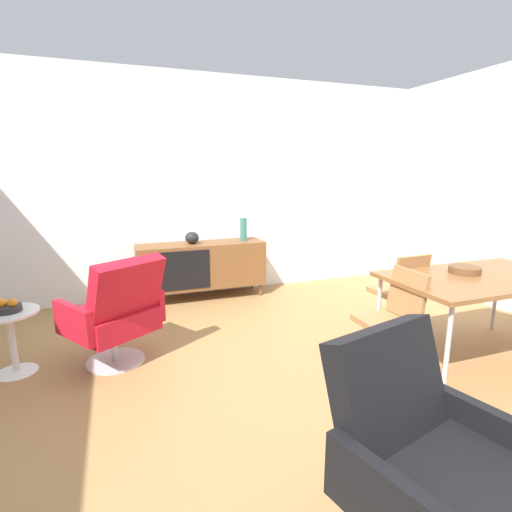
# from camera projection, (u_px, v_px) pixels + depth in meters

# --- Properties ---
(ground_plane) EXTENTS (8.32, 8.32, 0.00)m
(ground_plane) POSITION_uv_depth(u_px,v_px,m) (280.00, 386.00, 2.95)
(ground_plane) COLOR #9E7242
(wall_back) EXTENTS (6.80, 0.12, 2.80)m
(wall_back) POSITION_uv_depth(u_px,v_px,m) (202.00, 188.00, 5.04)
(wall_back) COLOR white
(wall_back) RESTS_ON ground_plane
(sideboard) EXTENTS (1.60, 0.45, 0.72)m
(sideboard) POSITION_uv_depth(u_px,v_px,m) (202.00, 265.00, 4.94)
(sideboard) COLOR brown
(sideboard) RESTS_ON ground_plane
(vase_cobalt) EXTENTS (0.08, 0.08, 0.30)m
(vase_cobalt) POSITION_uv_depth(u_px,v_px,m) (243.00, 229.00, 5.04)
(vase_cobalt) COLOR #337266
(vase_cobalt) RESTS_ON sideboard
(vase_sculptural_dark) EXTENTS (0.17, 0.17, 0.15)m
(vase_sculptural_dark) POSITION_uv_depth(u_px,v_px,m) (192.00, 238.00, 4.82)
(vase_sculptural_dark) COLOR black
(vase_sculptural_dark) RESTS_ON sideboard
(dining_table) EXTENTS (1.60, 0.90, 0.74)m
(dining_table) POSITION_uv_depth(u_px,v_px,m) (481.00, 280.00, 3.28)
(dining_table) COLOR brown
(dining_table) RESTS_ON ground_plane
(wooden_bowl_on_table) EXTENTS (0.26, 0.26, 0.06)m
(wooden_bowl_on_table) POSITION_uv_depth(u_px,v_px,m) (465.00, 270.00, 3.35)
(wooden_bowl_on_table) COLOR brown
(wooden_bowl_on_table) RESTS_ON dining_table
(dining_chair_near_window) EXTENTS (0.43, 0.41, 0.86)m
(dining_chair_near_window) POSITION_uv_depth(u_px,v_px,m) (393.00, 319.00, 3.04)
(dining_chair_near_window) COLOR #9E7042
(dining_chair_near_window) RESTS_ON ground_plane
(dining_chair_back_left) EXTENTS (0.42, 0.44, 0.86)m
(dining_chair_back_left) POSITION_uv_depth(u_px,v_px,m) (400.00, 292.00, 3.73)
(dining_chair_back_left) COLOR #9E7042
(dining_chair_back_left) RESTS_ON ground_plane
(lounge_chair_red) EXTENTS (0.89, 0.88, 0.95)m
(lounge_chair_red) POSITION_uv_depth(u_px,v_px,m) (116.00, 312.00, 3.20)
(lounge_chair_red) COLOR red
(lounge_chair_red) RESTS_ON ground_plane
(armchair_black_shell) EXTENTS (0.82, 0.78, 0.95)m
(armchair_black_shell) POSITION_uv_depth(u_px,v_px,m) (419.00, 452.00, 1.60)
(armchair_black_shell) COLOR black
(armchair_black_shell) RESTS_ON ground_plane
(side_table_round) EXTENTS (0.44, 0.44, 0.52)m
(side_table_round) POSITION_uv_depth(u_px,v_px,m) (12.00, 335.00, 3.09)
(side_table_round) COLOR white
(side_table_round) RESTS_ON ground_plane
(fruit_bowl) EXTENTS (0.20, 0.20, 0.11)m
(fruit_bowl) POSITION_uv_depth(u_px,v_px,m) (8.00, 307.00, 3.04)
(fruit_bowl) COLOR #262628
(fruit_bowl) RESTS_ON side_table_round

